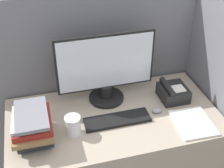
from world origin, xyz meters
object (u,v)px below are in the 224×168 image
Objects in this scene: keyboard at (117,120)px; mouse at (157,110)px; book_stack at (32,126)px; desk_telephone at (173,92)px; coffee_cup at (73,126)px; monitor at (106,70)px.

keyboard is 6.30× the size of mouse.
book_stack is 0.93m from desk_telephone.
keyboard is 3.38× the size of coffee_cup.
monitor is 0.41m from mouse.
mouse reaches higher than keyboard.
mouse is at bearing 2.40° from book_stack.
book_stack is 1.60× the size of desk_telephone.
desk_telephone is at bearing 13.14° from coffee_cup.
keyboard is 1.37× the size of book_stack.
coffee_cup is (-0.27, -0.04, 0.05)m from keyboard.
mouse is (0.27, -0.22, -0.21)m from monitor.
monitor is 0.56m from book_stack.
book_stack is (-0.50, -0.02, 0.08)m from keyboard.
desk_telephone is (0.91, 0.14, -0.04)m from book_stack.
monitor is 2.13× the size of book_stack.
desk_telephone reaches higher than coffee_cup.
coffee_cup is at bearing -174.48° from mouse.
desk_telephone is (0.43, -0.12, -0.17)m from monitor.
monitor reaches higher than mouse.
mouse is 0.35× the size of desk_telephone.
keyboard is at bearing -87.77° from monitor.
desk_telephone is (0.15, 0.11, 0.03)m from mouse.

